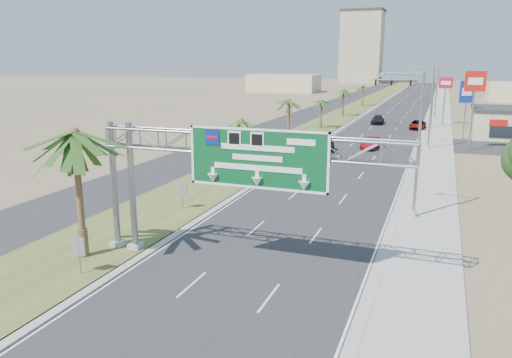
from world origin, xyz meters
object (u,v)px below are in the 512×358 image
at_px(car_mid_lane, 371,143).
at_px(car_far, 378,120).
at_px(car_left_lane, 326,146).
at_px(sign_gantry, 232,154).
at_px(signal_mast, 419,98).
at_px(pole_sign_red_far, 446,87).
at_px(pole_sign_red_near, 475,87).
at_px(pole_sign_blue, 467,94).
at_px(palm_near, 74,134).
at_px(car_right_lane, 418,125).

xyz_separation_m(car_mid_lane, car_far, (-2.40, 26.19, -0.04)).
bearing_deg(car_far, car_left_lane, -96.27).
xyz_separation_m(sign_gantry, signal_mast, (6.23, 62.05, -1.21)).
xyz_separation_m(sign_gantry, car_left_lane, (-2.96, 35.49, -5.29)).
bearing_deg(pole_sign_red_far, pole_sign_red_near, -82.69).
xyz_separation_m(car_far, pole_sign_blue, (13.39, -13.59, 5.50)).
bearing_deg(signal_mast, palm_near, -102.66).
distance_m(car_mid_lane, pole_sign_red_far, 29.93).
distance_m(car_far, pole_sign_red_near, 27.84).
distance_m(car_mid_lane, car_far, 26.30).
bearing_deg(car_left_lane, pole_sign_blue, 42.35).
xyz_separation_m(sign_gantry, car_far, (-0.54, 65.70, -5.35)).
xyz_separation_m(sign_gantry, palm_near, (-8.14, -1.93, 0.87)).
height_order(sign_gantry, car_right_lane, sign_gantry).
relative_size(car_left_lane, car_mid_lane, 0.99).
relative_size(palm_near, signal_mast, 0.81).
relative_size(palm_near, pole_sign_red_near, 0.86).
bearing_deg(car_mid_lane, palm_near, -97.26).
relative_size(car_right_lane, car_far, 1.03).
bearing_deg(pole_sign_red_far, car_mid_lane, -106.22).
distance_m(car_mid_lane, pole_sign_red_near, 13.73).
distance_m(sign_gantry, car_right_lane, 61.58).
relative_size(signal_mast, pole_sign_red_far, 1.25).
bearing_deg(pole_sign_red_near, palm_near, -115.71).
relative_size(car_far, pole_sign_blue, 0.59).
relative_size(car_left_lane, car_far, 0.92).
distance_m(palm_near, pole_sign_red_far, 71.99).
distance_m(car_left_lane, car_mid_lane, 6.28).
distance_m(car_mid_lane, car_right_lane, 21.97).
height_order(signal_mast, pole_sign_red_far, pole_sign_red_far).
distance_m(signal_mast, pole_sign_red_far, 7.04).
bearing_deg(pole_sign_blue, car_far, 134.58).
bearing_deg(car_mid_lane, car_right_lane, 84.51).
height_order(car_right_lane, pole_sign_red_near, pole_sign_red_near).
xyz_separation_m(car_right_lane, pole_sign_red_far, (3.71, 6.70, 5.80)).
relative_size(sign_gantry, car_right_lane, 3.34).
bearing_deg(pole_sign_blue, sign_gantry, -103.85).
relative_size(pole_sign_red_near, pole_sign_red_far, 1.18).
bearing_deg(palm_near, car_mid_lane, 76.44).
relative_size(car_left_lane, pole_sign_red_far, 0.55).
bearing_deg(signal_mast, car_mid_lane, -100.99).
xyz_separation_m(signal_mast, car_right_lane, (0.12, -1.03, -4.15)).
bearing_deg(pole_sign_red_far, car_far, -169.24).
relative_size(signal_mast, pole_sign_red_near, 1.06).
relative_size(car_mid_lane, car_far, 0.92).
relative_size(car_left_lane, pole_sign_red_near, 0.46).
bearing_deg(sign_gantry, pole_sign_red_near, 72.67).
bearing_deg(car_mid_lane, car_far, 101.54).
bearing_deg(car_mid_lane, sign_gantry, -86.39).
relative_size(car_left_lane, pole_sign_blue, 0.54).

